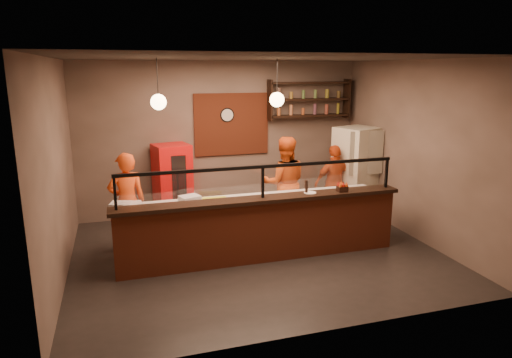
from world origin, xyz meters
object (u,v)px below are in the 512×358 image
object	(u,v)px
fridge	(356,172)
pepper_mill	(307,187)
cook_right	(335,183)
cook_left	(127,202)
red_cooler	(173,183)
wall_clock	(227,115)
pizza_dough	(287,196)
condiment_caddy	(342,189)
cook_mid	(284,183)

from	to	relation	value
fridge	pepper_mill	bearing A→B (deg)	-158.72
cook_right	fridge	size ratio (longest dim) A/B	0.83
cook_left	red_cooler	world-z (taller)	cook_left
wall_clock	cook_left	xyz separation A→B (m)	(-2.15, -1.65, -1.25)
pizza_dough	cook_left	bearing A→B (deg)	167.12
cook_left	condiment_caddy	bearing A→B (deg)	153.04
cook_left	cook_right	world-z (taller)	cook_left
wall_clock	cook_left	distance (m)	2.98
fridge	pizza_dough	bearing A→B (deg)	-169.98
cook_right	pepper_mill	bearing A→B (deg)	46.17
cook_left	pepper_mill	bearing A→B (deg)	150.89
condiment_caddy	cook_left	bearing A→B (deg)	161.43
fridge	condiment_caddy	world-z (taller)	fridge
cook_mid	condiment_caddy	world-z (taller)	cook_mid
pizza_dough	cook_right	bearing A→B (deg)	36.14
cook_right	condiment_caddy	xyz separation A→B (m)	(-0.68, -1.60, 0.33)
pizza_dough	condiment_caddy	world-z (taller)	condiment_caddy
pizza_dough	fridge	bearing A→B (deg)	30.68
fridge	condiment_caddy	bearing A→B (deg)	-145.99
cook_mid	cook_right	bearing A→B (deg)	-159.15
pepper_mill	red_cooler	bearing A→B (deg)	128.25
cook_left	condiment_caddy	xyz separation A→B (m)	(3.42, -1.15, 0.26)
cook_right	pepper_mill	world-z (taller)	cook_right
condiment_caddy	red_cooler	bearing A→B (deg)	135.15
fridge	pepper_mill	size ratio (longest dim) A/B	8.82
cook_right	fridge	bearing A→B (deg)	-170.59
wall_clock	fridge	distance (m)	2.96
cook_left	pepper_mill	distance (m)	3.03
pepper_mill	condiment_caddy	bearing A→B (deg)	-7.90
wall_clock	cook_mid	world-z (taller)	wall_clock
cook_left	cook_mid	distance (m)	2.95
fridge	cook_mid	bearing A→B (deg)	169.48
wall_clock	condiment_caddy	xyz separation A→B (m)	(1.27, -2.80, -0.99)
fridge	red_cooler	xyz separation A→B (m)	(-3.73, 0.76, -0.15)
pepper_mill	pizza_dough	bearing A→B (deg)	109.94
cook_left	fridge	bearing A→B (deg)	178.71
wall_clock	condiment_caddy	bearing A→B (deg)	-65.52
condiment_caddy	wall_clock	bearing A→B (deg)	114.48
cook_left	cook_mid	xyz separation A→B (m)	(2.94, 0.27, 0.05)
fridge	cook_right	bearing A→B (deg)	172.41
cook_left	fridge	xyz separation A→B (m)	(4.65, 0.58, 0.09)
cook_left	condiment_caddy	world-z (taller)	cook_left
cook_left	pizza_dough	distance (m)	2.72
cook_left	cook_right	size ratio (longest dim) A/B	1.09
condiment_caddy	cook_mid	bearing A→B (deg)	108.92
condiment_caddy	pepper_mill	world-z (taller)	pepper_mill
red_cooler	pepper_mill	world-z (taller)	red_cooler
cook_left	pepper_mill	size ratio (longest dim) A/B	7.98
pizza_dough	condiment_caddy	bearing A→B (deg)	-35.17
cook_mid	pepper_mill	world-z (taller)	cook_mid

